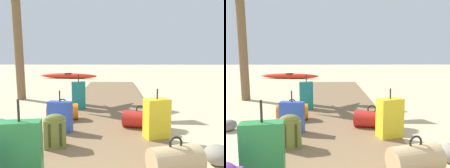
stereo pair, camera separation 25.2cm
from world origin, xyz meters
The scene contains 12 objects.
ground_plane centered at (0.00, 4.14, 0.00)m, with size 60.00×60.00×0.00m, color #CCB789.
boardwalk centered at (0.00, 5.18, 0.04)m, with size 2.11×10.36×0.08m, color brown.
backpack_olive centered at (-0.67, 2.06, 0.34)m, with size 0.35×0.26×0.49m.
duffel_bag_orange centered at (-0.89, 3.47, 0.25)m, with size 0.68×0.45×0.44m.
duffel_bag_red centered at (0.66, 2.98, 0.24)m, with size 0.69×0.45×0.42m.
suitcase_blue centered at (-0.76, 2.75, 0.35)m, with size 0.43×0.23×0.73m.
duffel_bag_tan centered at (0.86, 1.30, 0.25)m, with size 0.64×0.48×0.45m.
suitcase_green centered at (-0.73, 1.03, 0.42)m, with size 0.43×0.23×0.90m.
suitcase_yellow centered at (0.87, 2.48, 0.40)m, with size 0.44×0.35×0.80m.
suitcase_teal centered at (-0.71, 4.47, 0.42)m, with size 0.34×0.20×0.86m.
kayak centered at (-2.72, 12.79, 0.16)m, with size 3.65×1.01×0.33m.
rock_left_mid centered at (-2.01, 3.07, 0.10)m, with size 0.27×0.31×0.21m, color slate.
Camera 2 is at (-0.05, -1.10, 1.40)m, focal length 36.51 mm.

